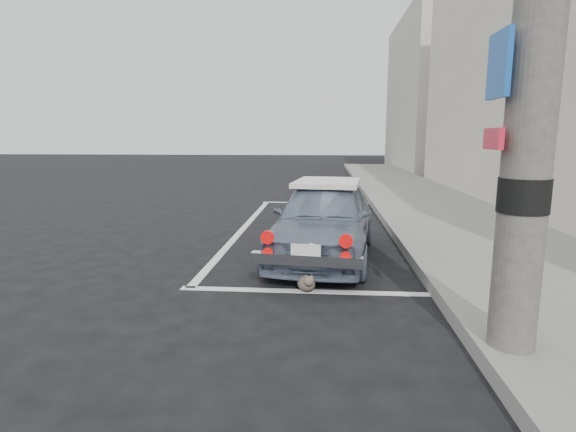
% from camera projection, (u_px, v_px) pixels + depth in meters
% --- Properties ---
extents(ground, '(80.00, 80.00, 0.00)m').
position_uv_depth(ground, '(273.00, 277.00, 5.57)').
color(ground, black).
rests_on(ground, ground).
extents(sidewalk, '(2.80, 40.00, 0.15)m').
position_uv_depth(sidewalk, '(483.00, 240.00, 7.27)').
color(sidewalk, slate).
rests_on(sidewalk, ground).
extents(building_far, '(3.50, 10.00, 8.00)m').
position_uv_depth(building_far, '(433.00, 94.00, 24.01)').
color(building_far, '#B7B0A6').
rests_on(building_far, ground).
extents(pline_rear, '(3.00, 0.12, 0.01)m').
position_uv_depth(pline_rear, '(312.00, 291.00, 5.04)').
color(pline_rear, silver).
rests_on(pline_rear, ground).
extents(pline_front, '(3.00, 0.12, 0.01)m').
position_uv_depth(pline_front, '(319.00, 203.00, 11.91)').
color(pline_front, silver).
rests_on(pline_front, ground).
extents(pline_side, '(0.12, 7.00, 0.01)m').
position_uv_depth(pline_side, '(244.00, 228.00, 8.58)').
color(pline_side, silver).
rests_on(pline_side, ground).
extents(retro_coupe, '(1.71, 3.40, 1.11)m').
position_uv_depth(retro_coupe, '(324.00, 219.00, 6.44)').
color(retro_coupe, slate).
rests_on(retro_coupe, ground).
extents(cat, '(0.27, 0.44, 0.24)m').
position_uv_depth(cat, '(307.00, 282.00, 5.04)').
color(cat, '#766B5A').
rests_on(cat, ground).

